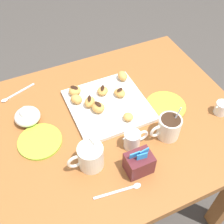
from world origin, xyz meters
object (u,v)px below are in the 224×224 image
(sugar_caddy, at_px, (139,163))
(beignet_5, at_px, (103,91))
(beignet_6, at_px, (128,117))
(coffee_mug_cream_right, at_px, (90,156))
(beignet_0, at_px, (75,91))
(beignet_2, at_px, (90,102))
(coffee_mug_cream_left, at_px, (169,127))
(saucer_lime_right, at_px, (166,106))
(saucer_lime_left, at_px, (40,141))
(dining_table, at_px, (113,138))
(cream_pitcher_white, at_px, (133,139))
(beignet_7, at_px, (122,76))
(pastry_plate_square, at_px, (108,105))
(beignet_4, at_px, (120,93))
(ice_cream_bowl, at_px, (27,116))
(beignet_3, at_px, (98,108))
(beignet_1, at_px, (76,99))
(chocolate_sauce_pitcher, at_px, (222,107))

(sugar_caddy, bearing_deg, beignet_5, -94.41)
(beignet_6, bearing_deg, coffee_mug_cream_right, 30.17)
(beignet_0, distance_m, beignet_2, 0.10)
(coffee_mug_cream_left, bearing_deg, coffee_mug_cream_right, -0.00)
(saucer_lime_right, bearing_deg, saucer_lime_left, -4.42)
(dining_table, relative_size, cream_pitcher_white, 9.82)
(coffee_mug_cream_left, relative_size, beignet_2, 2.62)
(beignet_0, xyz_separation_m, beignet_7, (-0.23, -0.00, 0.00))
(pastry_plate_square, relative_size, beignet_6, 7.51)
(beignet_4, relative_size, beignet_6, 1.24)
(coffee_mug_cream_left, bearing_deg, dining_table, -45.31)
(ice_cream_bowl, bearing_deg, sugar_caddy, 128.26)
(beignet_2, bearing_deg, beignet_4, 179.65)
(cream_pitcher_white, xyz_separation_m, beignet_3, (0.05, -0.20, -0.00))
(saucer_lime_left, height_order, beignet_3, beignet_3)
(saucer_lime_left, distance_m, beignet_4, 0.38)
(pastry_plate_square, relative_size, beignet_0, 5.81)
(beignet_7, bearing_deg, beignet_4, 57.97)
(ice_cream_bowl, distance_m, beignet_0, 0.22)
(beignet_0, distance_m, beignet_5, 0.12)
(beignet_7, bearing_deg, ice_cream_bowl, 6.98)
(saucer_lime_left, distance_m, beignet_0, 0.27)
(pastry_plate_square, height_order, beignet_1, beignet_1)
(chocolate_sauce_pitcher, height_order, saucer_lime_right, chocolate_sauce_pitcher)
(sugar_caddy, xyz_separation_m, saucer_lime_right, (-0.24, -0.21, -0.04))
(cream_pitcher_white, relative_size, saucer_lime_left, 0.63)
(pastry_plate_square, bearing_deg, dining_table, 82.89)
(beignet_7, bearing_deg, beignet_1, 12.12)
(cream_pitcher_white, distance_m, ice_cream_bowl, 0.43)
(beignet_4, bearing_deg, dining_table, 52.71)
(coffee_mug_cream_right, distance_m, beignet_2, 0.27)
(sugar_caddy, distance_m, beignet_5, 0.38)
(beignet_1, bearing_deg, coffee_mug_cream_right, 79.72)
(coffee_mug_cream_right, relative_size, beignet_1, 2.89)
(sugar_caddy, distance_m, beignet_7, 0.45)
(beignet_2, height_order, beignet_3, same)
(coffee_mug_cream_left, height_order, beignet_6, coffee_mug_cream_left)
(beignet_4, bearing_deg, beignet_0, -28.01)
(beignet_2, height_order, beignet_4, beignet_2)
(beignet_0, bearing_deg, beignet_6, 122.64)
(beignet_0, relative_size, beignet_3, 1.03)
(beignet_1, distance_m, beignet_4, 0.18)
(dining_table, xyz_separation_m, coffee_mug_cream_left, (-0.15, 0.16, 0.18))
(coffee_mug_cream_left, relative_size, beignet_6, 3.36)
(coffee_mug_cream_left, distance_m, ice_cream_bowl, 0.55)
(beignet_3, bearing_deg, sugar_caddy, 95.00)
(cream_pitcher_white, xyz_separation_m, beignet_6, (-0.04, -0.11, -0.01))
(cream_pitcher_white, bearing_deg, saucer_lime_right, -151.86)
(beignet_3, relative_size, beignet_7, 0.99)
(beignet_0, distance_m, beignet_6, 0.26)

